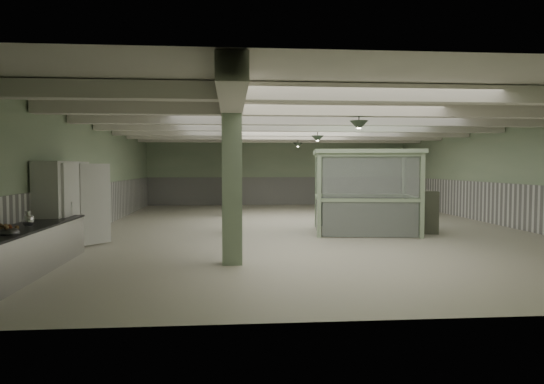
{
  "coord_description": "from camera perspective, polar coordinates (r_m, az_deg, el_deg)",
  "views": [
    {
      "loc": [
        -2.52,
        -16.3,
        2.08
      ],
      "look_at": [
        -1.27,
        -1.55,
        1.3
      ],
      "focal_mm": 32.0,
      "sensor_mm": 36.0,
      "label": 1
    }
  ],
  "objects": [
    {
      "name": "column_a",
      "position": [
        10.3,
        -4.73,
        1.46
      ],
      "size": [
        0.42,
        0.42,
        3.6
      ],
      "primitive_type": "cube",
      "color": "#8DA484",
      "rests_on": "floor"
    },
    {
      "name": "beam_g",
      "position": [
        23.97,
        1.21,
        6.21
      ],
      "size": [
        13.9,
        0.35,
        0.32
      ],
      "primitive_type": "cube",
      "color": "silver",
      "rests_on": "ceiling"
    },
    {
      "name": "ceiling",
      "position": [
        16.56,
        3.98,
        8.27
      ],
      "size": [
        14.0,
        20.0,
        0.02
      ],
      "primitive_type": "cube",
      "color": "silver",
      "rests_on": "wall_back"
    },
    {
      "name": "wainscot_left",
      "position": [
        16.95,
        -20.07,
        -1.67
      ],
      "size": [
        0.05,
        19.9,
        1.5
      ],
      "primitive_type": "cube",
      "color": "white",
      "rests_on": "floor"
    },
    {
      "name": "wall_left",
      "position": [
        16.9,
        -20.22,
        1.88
      ],
      "size": [
        0.02,
        20.0,
        3.6
      ],
      "primitive_type": "cube",
      "color": "#A4B692",
      "rests_on": "floor"
    },
    {
      "name": "prep_counter",
      "position": [
        10.26,
        -28.04,
        -6.42
      ],
      "size": [
        0.95,
        5.47,
        0.91
      ],
      "color": "silver",
      "rests_on": "floor"
    },
    {
      "name": "pitcher_near",
      "position": [
        10.57,
        -26.77,
        -2.87
      ],
      "size": [
        0.28,
        0.3,
        0.31
      ],
      "primitive_type": null,
      "rotation": [
        0.0,
        0.0,
        0.38
      ],
      "color": "silver",
      "rests_on": "prep_counter"
    },
    {
      "name": "column_b",
      "position": [
        15.3,
        -4.77,
        1.96
      ],
      "size": [
        0.42,
        0.42,
        3.6
      ],
      "primitive_type": "cube",
      "color": "#8DA484",
      "rests_on": "floor"
    },
    {
      "name": "beam_e",
      "position": [
        19.01,
        2.81,
        7.05
      ],
      "size": [
        13.9,
        0.35,
        0.32
      ],
      "primitive_type": "cube",
      "color": "silver",
      "rests_on": "ceiling"
    },
    {
      "name": "walkin_cooler",
      "position": [
        13.0,
        -23.23,
        -1.52
      ],
      "size": [
        1.06,
        2.41,
        2.21
      ],
      "color": "silver",
      "rests_on": "floor"
    },
    {
      "name": "floor",
      "position": [
        16.62,
        3.93,
        -4.18
      ],
      "size": [
        20.0,
        20.0,
        0.0
      ],
      "primitive_type": "plane",
      "color": "#BCB8A5",
      "rests_on": "ground"
    },
    {
      "name": "girder",
      "position": [
        16.35,
        -4.79,
        7.57
      ],
      "size": [
        0.45,
        19.9,
        0.4
      ],
      "primitive_type": "cube",
      "color": "silver",
      "rests_on": "ceiling"
    },
    {
      "name": "wainscot_back",
      "position": [
        26.42,
        0.64,
        0.12
      ],
      "size": [
        13.9,
        0.05,
        1.5
      ],
      "primitive_type": "cube",
      "color": "white",
      "rests_on": "floor"
    },
    {
      "name": "filing_cabinet",
      "position": [
        15.89,
        18.17,
        -2.28
      ],
      "size": [
        0.58,
        0.7,
        1.31
      ],
      "primitive_type": "cube",
      "rotation": [
        0.0,
        0.0,
        -0.28
      ],
      "color": "#585B4C",
      "rests_on": "floor"
    },
    {
      "name": "veg_colander",
      "position": [
        9.56,
        -28.62,
        -3.92
      ],
      "size": [
        0.48,
        0.48,
        0.17
      ],
      "primitive_type": null,
      "rotation": [
        0.0,
        0.0,
        -0.32
      ],
      "color": "#454449",
      "rests_on": "prep_counter"
    },
    {
      "name": "beam_a",
      "position": [
        9.25,
        11.25,
        11.3
      ],
      "size": [
        13.9,
        0.35,
        0.32
      ],
      "primitive_type": "cube",
      "color": "silver",
      "rests_on": "ceiling"
    },
    {
      "name": "beam_c",
      "position": [
        14.09,
        5.55,
        8.46
      ],
      "size": [
        13.9,
        0.35,
        0.32
      ],
      "primitive_type": "cube",
      "color": "silver",
      "rests_on": "ceiling"
    },
    {
      "name": "beam_d",
      "position": [
        16.54,
        3.98,
        7.65
      ],
      "size": [
        13.9,
        0.35,
        0.32
      ],
      "primitive_type": "cube",
      "color": "silver",
      "rests_on": "ceiling"
    },
    {
      "name": "wall_right",
      "position": [
        18.87,
        25.47,
        1.87
      ],
      "size": [
        0.02,
        20.0,
        3.6
      ],
      "primitive_type": "cube",
      "color": "#A4B692",
      "rests_on": "floor"
    },
    {
      "name": "pendant_front",
      "position": [
        11.73,
        10.19,
        7.72
      ],
      "size": [
        0.44,
        0.44,
        0.22
      ],
      "primitive_type": "cone",
      "rotation": [
        3.14,
        0.0,
        0.0
      ],
      "color": "#303D2E",
      "rests_on": "ceiling"
    },
    {
      "name": "beam_f",
      "position": [
        21.49,
        1.92,
        6.59
      ],
      "size": [
        13.9,
        0.35,
        0.32
      ],
      "primitive_type": "cube",
      "color": "silver",
      "rests_on": "ceiling"
    },
    {
      "name": "guard_booth",
      "position": [
        15.54,
        10.89,
        1.75
      ],
      "size": [
        3.58,
        3.16,
        2.59
      ],
      "rotation": [
        0.0,
        0.0,
        -0.15
      ],
      "color": "#A0BA94",
      "rests_on": "floor"
    },
    {
      "name": "orange_bowl",
      "position": [
        9.82,
        -29.36,
        -4.01
      ],
      "size": [
        0.24,
        0.24,
        0.09
      ],
      "primitive_type": "cylinder",
      "rotation": [
        0.0,
        0.0,
        0.01
      ],
      "color": "#B2B2B7",
      "rests_on": "prep_counter"
    },
    {
      "name": "pendant_mid",
      "position": [
        17.09,
        5.38,
        6.25
      ],
      "size": [
        0.44,
        0.44,
        0.22
      ],
      "primitive_type": "cone",
      "rotation": [
        3.14,
        0.0,
        0.0
      ],
      "color": "#303D2E",
      "rests_on": "ceiling"
    },
    {
      "name": "wall_front",
      "position": [
        6.79,
        16.96,
        0.54
      ],
      "size": [
        14.0,
        0.02,
        3.6
      ],
      "primitive_type": "cube",
      "color": "#A4B692",
      "rests_on": "floor"
    },
    {
      "name": "wainscot_right",
      "position": [
        18.91,
        25.33,
        -1.31
      ],
      "size": [
        0.05,
        19.9,
        1.5
      ],
      "primitive_type": "cube",
      "color": "white",
      "rests_on": "floor"
    },
    {
      "name": "column_c",
      "position": [
        20.3,
        -4.78,
        2.21
      ],
      "size": [
        0.42,
        0.42,
        3.6
      ],
      "primitive_type": "cube",
      "color": "#8DA484",
      "rests_on": "floor"
    },
    {
      "name": "wall_back",
      "position": [
        26.42,
        0.64,
        2.4
      ],
      "size": [
        14.0,
        0.02,
        3.6
      ],
      "primitive_type": "cube",
      "color": "#A4B692",
      "rests_on": "floor"
    },
    {
      "name": "pendant_back",
      "position": [
        22.02,
        3.06,
        5.53
      ],
      "size": [
        0.44,
        0.44,
        0.22
      ],
      "primitive_type": "cone",
      "rotation": [
        3.14,
        0.0,
        0.0
      ],
      "color": "#303D2E",
      "rests_on": "ceiling"
    },
    {
      "name": "beam_b",
      "position": [
        11.65,
        7.79,
        9.6
      ],
      "size": [
        13.9,
        0.35,
        0.32
      ],
      "primitive_type": "cube",
      "color": "silver",
      "rests_on": "ceiling"
    },
    {
      "name": "column_d",
      "position": [
        24.3,
        -4.79,
        2.34
      ],
      "size": [
        0.42,
        0.42,
        3.6
      ],
      "primitive_type": "cube",
      "color": "#8DA484",
      "rests_on": "floor"
    }
  ]
}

